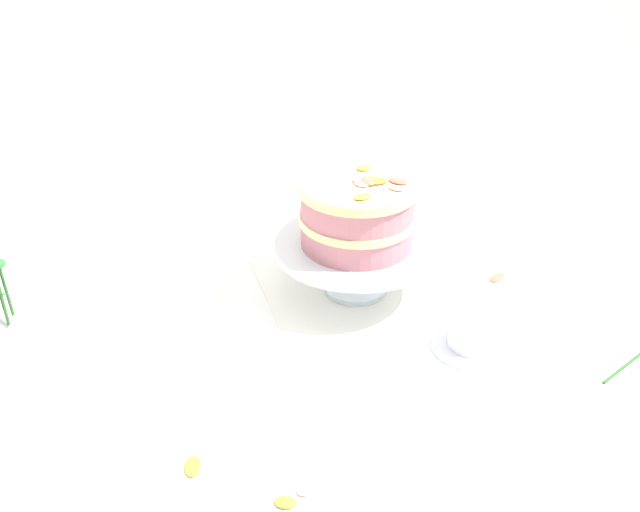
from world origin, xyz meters
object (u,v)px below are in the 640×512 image
Objects in this scene: dining_table at (298,381)px; cake_stand at (357,252)px; layer_cake at (358,212)px; teacup at (472,336)px.

cake_stand reaches higher than dining_table.
teacup is (0.10, -0.23, -0.14)m from layer_cake.
cake_stand is at bearing 131.67° from layer_cake.
layer_cake is (0.00, -0.00, 0.08)m from cake_stand.
cake_stand is 0.26m from teacup.
teacup is at bearing -66.05° from cake_stand.
layer_cake is at bearing 113.94° from teacup.
dining_table is at bearing -148.76° from cake_stand.
cake_stand is 1.42× the size of layer_cake.
cake_stand is at bearing 31.24° from dining_table.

